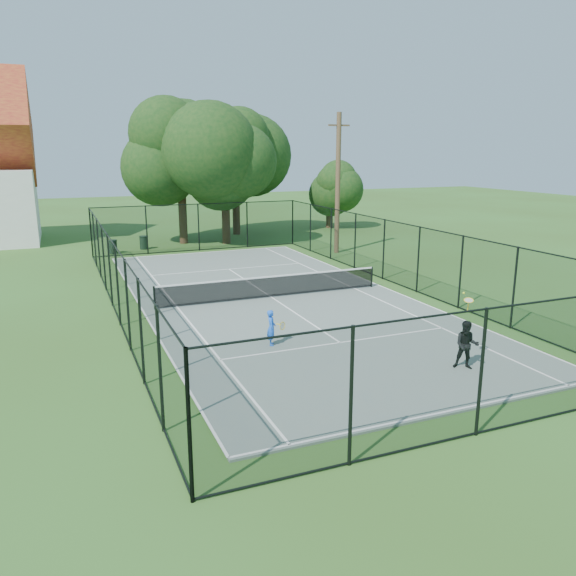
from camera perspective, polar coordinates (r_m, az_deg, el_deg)
name	(u,v)px	position (r m, az deg, el deg)	size (l,w,h in m)	color
ground	(271,299)	(24.37, -1.69, -1.08)	(120.00, 120.00, 0.00)	#33511B
tennis_court	(271,298)	(24.37, -1.69, -1.01)	(11.00, 24.00, 0.06)	slate
tennis_net	(271,286)	(24.23, -1.70, 0.24)	(10.08, 0.08, 0.95)	black
fence	(271,265)	(24.03, -1.71, 2.38)	(13.10, 26.10, 3.00)	black
tree_near_left	(180,159)	(39.15, -10.89, 12.70)	(7.06, 7.06, 9.20)	#332114
tree_near_mid	(225,169)	(38.62, -6.46, 11.92)	(6.26, 6.26, 8.18)	#332114
tree_near_right	(235,157)	(42.94, -5.41, 13.11)	(6.58, 6.58, 9.08)	#332114
tree_far_right	(330,188)	(46.74, 4.29, 10.11)	(4.00, 4.00, 5.29)	#332114
trash_bin_left	(113,247)	(36.62, -17.39, 4.03)	(0.58, 0.58, 0.86)	black
trash_bin_right	(144,242)	(37.72, -14.43, 4.50)	(0.58, 0.58, 0.87)	black
utility_pole	(338,183)	(35.03, 5.08, 10.56)	(1.40, 0.30, 8.48)	#4C3823
player_blue	(271,328)	(18.32, -1.69, -4.04)	(0.78, 0.50, 1.18)	blue
player_black	(467,345)	(17.14, 17.69, -5.52)	(0.88, 1.00, 2.16)	black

